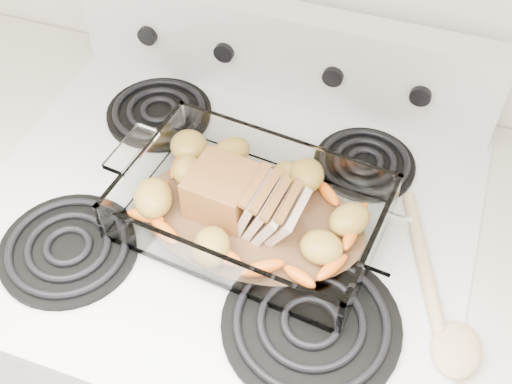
% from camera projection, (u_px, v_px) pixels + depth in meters
% --- Properties ---
extents(electric_range, '(0.78, 0.70, 1.12)m').
position_uv_depth(electric_range, '(233.00, 340.00, 1.37)').
color(electric_range, silver).
rests_on(electric_range, ground).
extents(baking_dish, '(0.39, 0.25, 0.07)m').
position_uv_depth(baking_dish, '(252.00, 213.00, 0.98)').
color(baking_dish, white).
rests_on(baking_dish, electric_range).
extents(pork_roast, '(0.18, 0.09, 0.08)m').
position_uv_depth(pork_roast, '(236.00, 199.00, 0.96)').
color(pork_roast, '#945A31').
rests_on(pork_roast, baking_dish).
extents(roast_vegetables, '(0.38, 0.21, 0.05)m').
position_uv_depth(roast_vegetables, '(257.00, 191.00, 1.00)').
color(roast_vegetables, '#E65919').
rests_on(roast_vegetables, baking_dish).
extents(wooden_spoon, '(0.15, 0.29, 0.02)m').
position_uv_depth(wooden_spoon, '(441.00, 308.00, 0.89)').
color(wooden_spoon, tan).
rests_on(wooden_spoon, electric_range).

